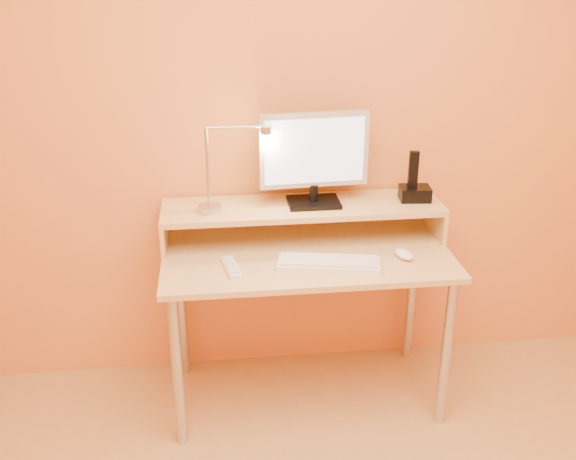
{
  "coord_description": "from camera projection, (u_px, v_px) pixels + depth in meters",
  "views": [
    {
      "loc": [
        -0.37,
        -1.28,
        1.9
      ],
      "look_at": [
        -0.09,
        1.13,
        0.85
      ],
      "focal_mm": 41.19,
      "sensor_mm": 36.0,
      "label": 1
    }
  ],
  "objects": [
    {
      "name": "monitor_panel",
      "position": [
        314.0,
        150.0,
        2.74
      ],
      "size": [
        0.46,
        0.06,
        0.31
      ],
      "primitive_type": "cube",
      "rotation": [
        0.0,
        0.0,
        0.06
      ],
      "color": "#BDBCC0",
      "rests_on": "monitor_neck"
    },
    {
      "name": "lamp_head",
      "position": [
        266.0,
        130.0,
        2.64
      ],
      "size": [
        0.04,
        0.04,
        0.03
      ],
      "primitive_type": "cylinder",
      "color": "#B9BAC0",
      "rests_on": "lamp_arm"
    },
    {
      "name": "lamp_post",
      "position": [
        208.0,
        168.0,
        2.68
      ],
      "size": [
        0.01,
        0.01,
        0.33
      ],
      "primitive_type": "cylinder",
      "color": "#B9BAC0",
      "rests_on": "lamp_base"
    },
    {
      "name": "phone_led",
      "position": [
        429.0,
        197.0,
        2.82
      ],
      "size": [
        0.01,
        0.0,
        0.04
      ],
      "primitive_type": "cube",
      "color": "blue",
      "rests_on": "phone_dock"
    },
    {
      "name": "keyboard",
      "position": [
        329.0,
        264.0,
        2.64
      ],
      "size": [
        0.43,
        0.2,
        0.02
      ],
      "primitive_type": "cube",
      "rotation": [
        0.0,
        0.0,
        -0.19
      ],
      "color": "white",
      "rests_on": "desk_lower"
    },
    {
      "name": "monitor_neck",
      "position": [
        314.0,
        193.0,
        2.81
      ],
      "size": [
        0.04,
        0.04,
        0.07
      ],
      "primitive_type": "cylinder",
      "color": "black",
      "rests_on": "monitor_foot"
    },
    {
      "name": "desk_lower",
      "position": [
        307.0,
        256.0,
        2.76
      ],
      "size": [
        1.2,
        0.6,
        0.02
      ],
      "primitive_type": "cube",
      "color": "#E6C270",
      "rests_on": "floor"
    },
    {
      "name": "phone_dock",
      "position": [
        415.0,
        193.0,
        2.86
      ],
      "size": [
        0.14,
        0.11,
        0.06
      ],
      "primitive_type": "cube",
      "rotation": [
        0.0,
        0.0,
        -0.1
      ],
      "color": "black",
      "rests_on": "desk_shelf"
    },
    {
      "name": "lamp_base",
      "position": [
        210.0,
        208.0,
        2.75
      ],
      "size": [
        0.1,
        0.1,
        0.02
      ],
      "primitive_type": "cylinder",
      "color": "#B9BAC0",
      "rests_on": "desk_shelf"
    },
    {
      "name": "desk_leg_fr",
      "position": [
        446.0,
        354.0,
        2.73
      ],
      "size": [
        0.04,
        0.04,
        0.69
      ],
      "primitive_type": "cylinder",
      "color": "#B9BAC0",
      "rests_on": "floor"
    },
    {
      "name": "desk_leg_br",
      "position": [
        411.0,
        295.0,
        3.19
      ],
      "size": [
        0.04,
        0.04,
        0.69
      ],
      "primitive_type": "cylinder",
      "color": "#B9BAC0",
      "rests_on": "floor"
    },
    {
      "name": "desk_leg_fl",
      "position": [
        178.0,
        372.0,
        2.61
      ],
      "size": [
        0.04,
        0.04,
        0.69
      ],
      "primitive_type": "cylinder",
      "color": "#B9BAC0",
      "rests_on": "floor"
    },
    {
      "name": "shelf_riser_left",
      "position": [
        164.0,
        231.0,
        2.8
      ],
      "size": [
        0.02,
        0.3,
        0.14
      ],
      "primitive_type": "cube",
      "color": "#E6C270",
      "rests_on": "desk_lower"
    },
    {
      "name": "phone_handset",
      "position": [
        413.0,
        169.0,
        2.82
      ],
      "size": [
        0.04,
        0.03,
        0.16
      ],
      "primitive_type": "cube",
      "rotation": [
        0.0,
        0.0,
        -0.1
      ],
      "color": "black",
      "rests_on": "phone_dock"
    },
    {
      "name": "monitor_foot",
      "position": [
        314.0,
        202.0,
        2.82
      ],
      "size": [
        0.22,
        0.16,
        0.02
      ],
      "primitive_type": "cube",
      "color": "black",
      "rests_on": "desk_shelf"
    },
    {
      "name": "remote_control",
      "position": [
        231.0,
        267.0,
        2.61
      ],
      "size": [
        0.08,
        0.18,
        0.02
      ],
      "primitive_type": "cube",
      "rotation": [
        0.0,
        0.0,
        0.18
      ],
      "color": "white",
      "rests_on": "desk_lower"
    },
    {
      "name": "mouse",
      "position": [
        404.0,
        254.0,
        2.7
      ],
      "size": [
        0.08,
        0.12,
        0.04
      ],
      "primitive_type": "ellipsoid",
      "rotation": [
        0.0,
        0.0,
        0.27
      ],
      "color": "white",
      "rests_on": "desk_lower"
    },
    {
      "name": "monitor_back",
      "position": [
        313.0,
        148.0,
        2.76
      ],
      "size": [
        0.42,
        0.04,
        0.27
      ],
      "primitive_type": "cube",
      "rotation": [
        0.0,
        0.0,
        0.06
      ],
      "color": "black",
      "rests_on": "monitor_panel"
    },
    {
      "name": "desk_shelf",
      "position": [
        302.0,
        207.0,
        2.83
      ],
      "size": [
        1.2,
        0.3,
        0.02
      ],
      "primitive_type": "cube",
      "color": "#E6C270",
      "rests_on": "desk_lower"
    },
    {
      "name": "shelf_riser_right",
      "position": [
        434.0,
        218.0,
        2.92
      ],
      "size": [
        0.02,
        0.3,
        0.14
      ],
      "primitive_type": "cube",
      "color": "#E6C270",
      "rests_on": "desk_lower"
    },
    {
      "name": "lamp_bulb",
      "position": [
        266.0,
        134.0,
        2.65
      ],
      "size": [
        0.03,
        0.03,
        0.0
      ],
      "primitive_type": "cylinder",
      "color": "#FFEAC6",
      "rests_on": "lamp_head"
    },
    {
      "name": "wall_back",
      "position": [
        298.0,
        110.0,
        2.83
      ],
      "size": [
        3.0,
        0.04,
        2.5
      ],
      "primitive_type": "cube",
      "color": "#DC7547",
      "rests_on": "floor"
    },
    {
      "name": "lamp_arm",
      "position": [
        236.0,
        127.0,
        2.63
      ],
      "size": [
        0.24,
        0.01,
        0.01
      ],
      "primitive_type": "cylinder",
      "rotation": [
        0.0,
        1.57,
        0.0
      ],
      "color": "#B9BAC0",
      "rests_on": "lamp_post"
    },
    {
      "name": "desk_leg_bl",
      "position": [
        181.0,
        309.0,
        3.07
      ],
      "size": [
        0.04,
        0.04,
        0.69
      ],
      "primitive_type": "cylinder",
      "color": "#B9BAC0",
      "rests_on": "floor"
    },
    {
      "name": "monitor_screen",
      "position": [
        315.0,
        151.0,
        2.73
      ],
      "size": [
        0.42,
        0.03,
        0.27
      ],
      "primitive_type": "cube",
      "rotation": [
        0.0,
        0.0,
        0.06
      ],
      "color": "silver",
      "rests_on": "monitor_panel"
    }
  ]
}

